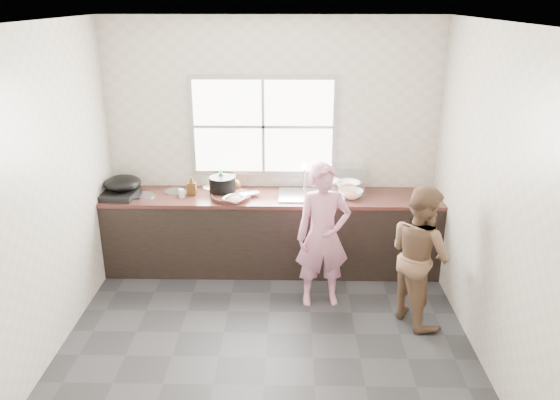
{
  "coord_description": "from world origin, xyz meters",
  "views": [
    {
      "loc": [
        0.2,
        -4.22,
        2.88
      ],
      "look_at": [
        0.1,
        0.65,
        1.05
      ],
      "focal_mm": 35.0,
      "sensor_mm": 36.0,
      "label": 1
    }
  ],
  "objects_px": {
    "woman": "(323,240)",
    "bowl_crabs": "(351,194)",
    "person_side": "(420,255)",
    "wok": "(123,183)",
    "bottle_brown_tall": "(192,186)",
    "dish_rack": "(347,177)",
    "bowl_mince": "(234,200)",
    "plate_food": "(213,187)",
    "burner": "(118,194)",
    "black_pot": "(222,186)",
    "bottle_brown_short": "(234,183)",
    "bottle_green": "(221,180)",
    "cutting_board": "(231,196)",
    "pot_lid_left": "(143,196)",
    "pot_lid_right": "(175,191)",
    "bowl_held": "(337,200)",
    "glass_jar": "(181,193)"
  },
  "relations": [
    {
      "from": "bowl_mince",
      "to": "plate_food",
      "type": "relative_size",
      "value": 0.99
    },
    {
      "from": "black_pot",
      "to": "dish_rack",
      "type": "bearing_deg",
      "value": 8.82
    },
    {
      "from": "plate_food",
      "to": "bottle_brown_tall",
      "type": "distance_m",
      "value": 0.3
    },
    {
      "from": "bottle_brown_tall",
      "to": "dish_rack",
      "type": "bearing_deg",
      "value": 6.91
    },
    {
      "from": "black_pot",
      "to": "bottle_brown_tall",
      "type": "distance_m",
      "value": 0.33
    },
    {
      "from": "burner",
      "to": "wok",
      "type": "xyz_separation_m",
      "value": [
        0.04,
        0.06,
        0.1
      ]
    },
    {
      "from": "bottle_green",
      "to": "wok",
      "type": "height_order",
      "value": "bottle_green"
    },
    {
      "from": "black_pot",
      "to": "wok",
      "type": "xyz_separation_m",
      "value": [
        -1.07,
        -0.02,
        0.03
      ]
    },
    {
      "from": "black_pot",
      "to": "glass_jar",
      "type": "distance_m",
      "value": 0.44
    },
    {
      "from": "person_side",
      "to": "cutting_board",
      "type": "height_order",
      "value": "person_side"
    },
    {
      "from": "dish_rack",
      "to": "bowl_mince",
      "type": "bearing_deg",
      "value": -159.63
    },
    {
      "from": "cutting_board",
      "to": "bottle_brown_short",
      "type": "distance_m",
      "value": 0.24
    },
    {
      "from": "cutting_board",
      "to": "black_pot",
      "type": "bearing_deg",
      "value": 133.68
    },
    {
      "from": "black_pot",
      "to": "pot_lid_left",
      "type": "bearing_deg",
      "value": -176.03
    },
    {
      "from": "woman",
      "to": "wok",
      "type": "distance_m",
      "value": 2.26
    },
    {
      "from": "bowl_crabs",
      "to": "person_side",
      "type": "bearing_deg",
      "value": -60.8
    },
    {
      "from": "woman",
      "to": "bottle_brown_tall",
      "type": "bearing_deg",
      "value": 144.74
    },
    {
      "from": "cutting_board",
      "to": "bottle_green",
      "type": "xyz_separation_m",
      "value": [
        -0.12,
        0.19,
        0.12
      ]
    },
    {
      "from": "cutting_board",
      "to": "burner",
      "type": "bearing_deg",
      "value": 179.06
    },
    {
      "from": "black_pot",
      "to": "plate_food",
      "type": "distance_m",
      "value": 0.27
    },
    {
      "from": "person_side",
      "to": "wok",
      "type": "xyz_separation_m",
      "value": [
        -2.99,
        1.0,
        0.33
      ]
    },
    {
      "from": "plate_food",
      "to": "bottle_brown_short",
      "type": "bearing_deg",
      "value": -18.63
    },
    {
      "from": "woman",
      "to": "bowl_mince",
      "type": "height_order",
      "value": "woman"
    },
    {
      "from": "bowl_crabs",
      "to": "bottle_brown_short",
      "type": "height_order",
      "value": "bottle_brown_short"
    },
    {
      "from": "woman",
      "to": "cutting_board",
      "type": "height_order",
      "value": "woman"
    },
    {
      "from": "cutting_board",
      "to": "pot_lid_right",
      "type": "height_order",
      "value": "cutting_board"
    },
    {
      "from": "bottle_brown_tall",
      "to": "pot_lid_right",
      "type": "height_order",
      "value": "bottle_brown_tall"
    },
    {
      "from": "person_side",
      "to": "black_pot",
      "type": "height_order",
      "value": "person_side"
    },
    {
      "from": "bowl_mince",
      "to": "wok",
      "type": "xyz_separation_m",
      "value": [
        -1.22,
        0.2,
        0.11
      ]
    },
    {
      "from": "plate_food",
      "to": "black_pot",
      "type": "bearing_deg",
      "value": -57.85
    },
    {
      "from": "black_pot",
      "to": "dish_rack",
      "type": "relative_size",
      "value": 0.75
    },
    {
      "from": "person_side",
      "to": "bowl_mince",
      "type": "distance_m",
      "value": 1.95
    },
    {
      "from": "woman",
      "to": "burner",
      "type": "relative_size",
      "value": 3.38
    },
    {
      "from": "person_side",
      "to": "glass_jar",
      "type": "distance_m",
      "value": 2.54
    },
    {
      "from": "bowl_held",
      "to": "bottle_green",
      "type": "distance_m",
      "value": 1.28
    },
    {
      "from": "bowl_crabs",
      "to": "wok",
      "type": "xyz_separation_m",
      "value": [
        -2.44,
        0.03,
        0.1
      ]
    },
    {
      "from": "bottle_green",
      "to": "plate_food",
      "type": "bearing_deg",
      "value": 130.29
    },
    {
      "from": "bowl_crabs",
      "to": "pot_lid_left",
      "type": "relative_size",
      "value": 0.86
    },
    {
      "from": "plate_food",
      "to": "pot_lid_right",
      "type": "xyz_separation_m",
      "value": [
        -0.4,
        -0.13,
        -0.0
      ]
    },
    {
      "from": "person_side",
      "to": "pot_lid_right",
      "type": "distance_m",
      "value": 2.69
    },
    {
      "from": "bottle_green",
      "to": "cutting_board",
      "type": "bearing_deg",
      "value": -56.8
    },
    {
      "from": "bowl_crabs",
      "to": "burner",
      "type": "bearing_deg",
      "value": -179.24
    },
    {
      "from": "bowl_crabs",
      "to": "bottle_brown_short",
      "type": "bearing_deg",
      "value": 171.74
    },
    {
      "from": "bowl_mince",
      "to": "bowl_held",
      "type": "bearing_deg",
      "value": 0.0
    },
    {
      "from": "woman",
      "to": "bottle_brown_tall",
      "type": "height_order",
      "value": "woman"
    },
    {
      "from": "woman",
      "to": "bowl_crabs",
      "type": "distance_m",
      "value": 0.8
    },
    {
      "from": "bowl_held",
      "to": "dish_rack",
      "type": "distance_m",
      "value": 0.47
    },
    {
      "from": "bowl_crabs",
      "to": "woman",
      "type": "bearing_deg",
      "value": -115.23
    },
    {
      "from": "black_pot",
      "to": "bottle_brown_short",
      "type": "xyz_separation_m",
      "value": [
        0.11,
        0.13,
        -0.01
      ]
    },
    {
      "from": "bowl_mince",
      "to": "plate_food",
      "type": "bearing_deg",
      "value": 122.67
    }
  ]
}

